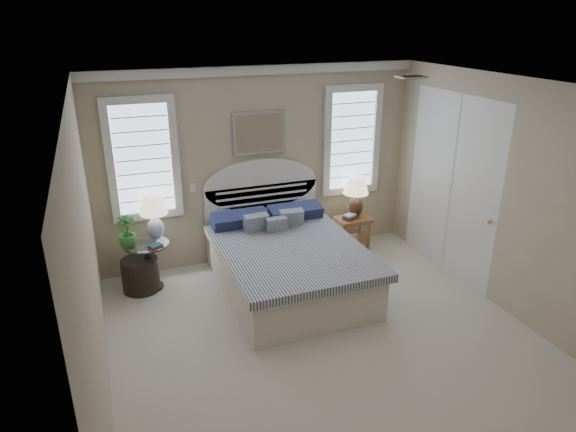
# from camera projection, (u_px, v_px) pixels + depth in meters

# --- Properties ---
(floor) EXTENTS (4.50, 5.00, 0.01)m
(floor) POSITION_uv_depth(u_px,v_px,m) (334.00, 350.00, 5.42)
(floor) COLOR #BDB5A1
(floor) RESTS_ON ground
(ceiling) EXTENTS (4.50, 5.00, 0.01)m
(ceiling) POSITION_uv_depth(u_px,v_px,m) (345.00, 90.00, 4.43)
(ceiling) COLOR silver
(ceiling) RESTS_ON wall_back
(wall_back) EXTENTS (4.50, 0.02, 2.70)m
(wall_back) POSITION_uv_depth(u_px,v_px,m) (260.00, 166.00, 7.10)
(wall_back) COLOR tan
(wall_back) RESTS_ON floor
(wall_left) EXTENTS (0.02, 5.00, 2.70)m
(wall_left) POSITION_uv_depth(u_px,v_px,m) (90.00, 272.00, 4.18)
(wall_left) COLOR tan
(wall_left) RESTS_ON floor
(wall_right) EXTENTS (0.02, 5.00, 2.70)m
(wall_right) POSITION_uv_depth(u_px,v_px,m) (523.00, 205.00, 5.66)
(wall_right) COLOR tan
(wall_right) RESTS_ON floor
(crown_molding) EXTENTS (4.50, 0.08, 0.12)m
(crown_molding) POSITION_uv_depth(u_px,v_px,m) (259.00, 70.00, 6.59)
(crown_molding) COLOR silver
(crown_molding) RESTS_ON wall_back
(hvac_vent) EXTENTS (0.30, 0.20, 0.02)m
(hvac_vent) POSITION_uv_depth(u_px,v_px,m) (411.00, 77.00, 5.53)
(hvac_vent) COLOR #B2B2B2
(hvac_vent) RESTS_ON ceiling
(switch_plate) EXTENTS (0.08, 0.01, 0.12)m
(switch_plate) POSITION_uv_depth(u_px,v_px,m) (193.00, 188.00, 6.85)
(switch_plate) COLOR silver
(switch_plate) RESTS_ON wall_back
(window_left) EXTENTS (0.90, 0.06, 1.60)m
(window_left) POSITION_uv_depth(u_px,v_px,m) (143.00, 159.00, 6.48)
(window_left) COLOR silver
(window_left) RESTS_ON wall_back
(window_right) EXTENTS (0.90, 0.06, 1.60)m
(window_right) POSITION_uv_depth(u_px,v_px,m) (351.00, 140.00, 7.45)
(window_right) COLOR silver
(window_right) RESTS_ON wall_back
(painting) EXTENTS (0.74, 0.04, 0.58)m
(painting) POSITION_uv_depth(u_px,v_px,m) (260.00, 133.00, 6.89)
(painting) COLOR silver
(painting) RESTS_ON wall_back
(closet_door) EXTENTS (0.02, 1.80, 2.40)m
(closet_door) POSITION_uv_depth(u_px,v_px,m) (451.00, 186.00, 6.76)
(closet_door) COLOR silver
(closet_door) RESTS_ON floor
(bed) EXTENTS (1.72, 2.28, 1.47)m
(bed) POSITION_uv_depth(u_px,v_px,m) (286.00, 260.00, 6.55)
(bed) COLOR beige
(bed) RESTS_ON floor
(side_table_left) EXTENTS (0.56, 0.56, 0.63)m
(side_table_left) POSITION_uv_depth(u_px,v_px,m) (148.00, 261.00, 6.52)
(side_table_left) COLOR black
(side_table_left) RESTS_ON floor
(nightstand_right) EXTENTS (0.50, 0.40, 0.53)m
(nightstand_right) POSITION_uv_depth(u_px,v_px,m) (352.00, 226.00, 7.58)
(nightstand_right) COLOR olive
(nightstand_right) RESTS_ON floor
(floor_pot) EXTENTS (0.61, 0.61, 0.42)m
(floor_pot) POSITION_uv_depth(u_px,v_px,m) (141.00, 275.00, 6.54)
(floor_pot) COLOR black
(floor_pot) RESTS_ON floor
(lamp_left) EXTENTS (0.47, 0.47, 0.58)m
(lamp_left) POSITION_uv_depth(u_px,v_px,m) (154.00, 212.00, 6.47)
(lamp_left) COLOR white
(lamp_left) RESTS_ON side_table_left
(lamp_right) EXTENTS (0.48, 0.48, 0.60)m
(lamp_right) POSITION_uv_depth(u_px,v_px,m) (356.00, 192.00, 7.45)
(lamp_right) COLOR black
(lamp_right) RESTS_ON nightstand_right
(potted_plant) EXTENTS (0.26, 0.26, 0.40)m
(potted_plant) POSITION_uv_depth(u_px,v_px,m) (127.00, 232.00, 6.26)
(potted_plant) COLOR #367B31
(potted_plant) RESTS_ON side_table_left
(books_left) EXTENTS (0.19, 0.17, 0.04)m
(books_left) POSITION_uv_depth(u_px,v_px,m) (156.00, 246.00, 6.30)
(books_left) COLOR maroon
(books_left) RESTS_ON side_table_left
(books_right) EXTENTS (0.22, 0.20, 0.08)m
(books_right) POSITION_uv_depth(u_px,v_px,m) (350.00, 217.00, 7.44)
(books_right) COLOR maroon
(books_right) RESTS_ON nightstand_right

